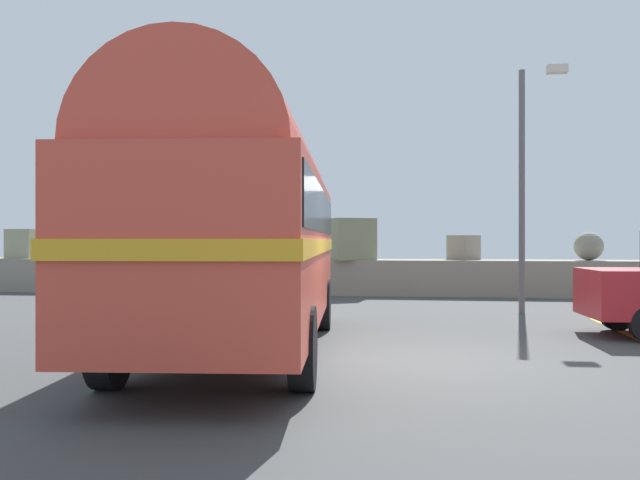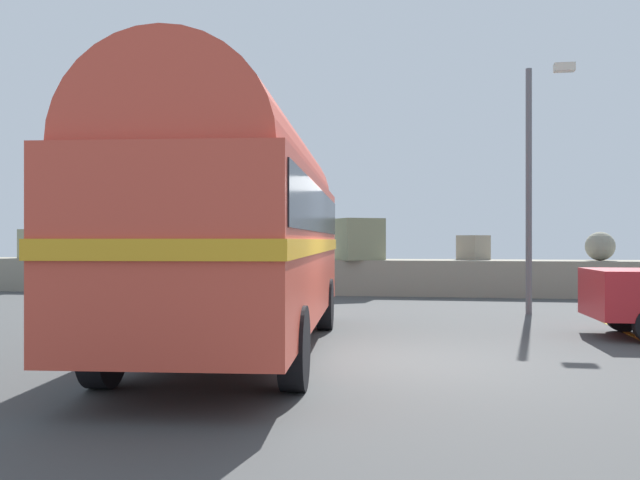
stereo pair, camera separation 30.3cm
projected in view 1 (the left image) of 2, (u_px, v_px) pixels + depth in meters
name	position (u px, v px, depth m)	size (l,w,h in m)	color
ground	(404.00, 362.00, 9.45)	(32.00, 26.00, 0.02)	#404242
breakwater	(411.00, 274.00, 21.12)	(31.36, 2.21, 2.38)	gray
vintage_coach	(243.00, 218.00, 10.26)	(3.18, 8.77, 3.70)	black
lamp_post	(527.00, 175.00, 15.54)	(0.99, 0.59, 5.63)	#5B5B60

